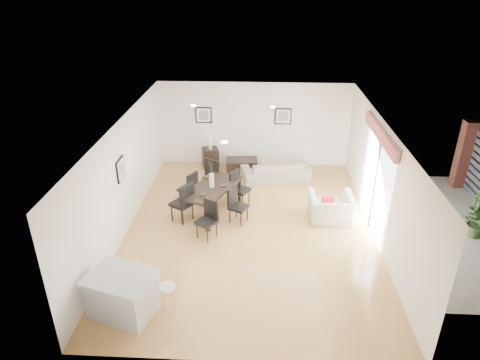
# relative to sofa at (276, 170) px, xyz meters

# --- Properties ---
(ground) EXTENTS (8.00, 8.00, 0.00)m
(ground) POSITION_rel_sofa_xyz_m (-0.70, -2.88, -0.30)
(ground) COLOR tan
(ground) RESTS_ON ground
(wall_back) EXTENTS (6.00, 0.04, 2.70)m
(wall_back) POSITION_rel_sofa_xyz_m (-0.70, 1.12, 1.05)
(wall_back) COLOR white
(wall_back) RESTS_ON ground
(wall_front) EXTENTS (6.00, 0.04, 2.70)m
(wall_front) POSITION_rel_sofa_xyz_m (-0.70, -6.88, 1.05)
(wall_front) COLOR white
(wall_front) RESTS_ON ground
(wall_left) EXTENTS (0.04, 8.00, 2.70)m
(wall_left) POSITION_rel_sofa_xyz_m (-3.70, -2.88, 1.05)
(wall_left) COLOR white
(wall_left) RESTS_ON ground
(wall_right) EXTENTS (0.04, 8.00, 2.70)m
(wall_right) POSITION_rel_sofa_xyz_m (2.30, -2.88, 1.05)
(wall_right) COLOR white
(wall_right) RESTS_ON ground
(ceiling) EXTENTS (6.00, 8.00, 0.02)m
(ceiling) POSITION_rel_sofa_xyz_m (-0.70, -2.88, 2.40)
(ceiling) COLOR white
(ceiling) RESTS_ON wall_back
(sofa) EXTENTS (2.17, 1.30, 0.59)m
(sofa) POSITION_rel_sofa_xyz_m (0.00, 0.00, 0.00)
(sofa) COLOR gray
(sofa) RESTS_ON ground
(armchair) EXTENTS (1.11, 0.98, 0.70)m
(armchair) POSITION_rel_sofa_xyz_m (1.32, -2.34, 0.05)
(armchair) COLOR beige
(armchair) RESTS_ON ground
(courtyard_plant_a) EXTENTS (0.78, 0.72, 0.74)m
(courtyard_plant_a) POSITION_rel_sofa_xyz_m (4.71, -2.90, 0.07)
(courtyard_plant_a) COLOR #385123
(courtyard_plant_a) RESTS_ON ground
(courtyard_plant_b) EXTENTS (0.40, 0.40, 0.65)m
(courtyard_plant_b) POSITION_rel_sofa_xyz_m (5.08, -2.03, 0.03)
(courtyard_plant_b) COLOR #385123
(courtyard_plant_b) RESTS_ON ground
(dining_table) EXTENTS (1.54, 2.00, 0.75)m
(dining_table) POSITION_rel_sofa_xyz_m (-1.71, -2.09, 0.37)
(dining_table) COLOR black
(dining_table) RESTS_ON ground
(dining_chair_wnear) EXTENTS (0.66, 0.66, 1.06)m
(dining_chair_wnear) POSITION_rel_sofa_xyz_m (-2.35, -2.59, 0.29)
(dining_chair_wnear) COLOR black
(dining_chair_wnear) RESTS_ON ground
(dining_chair_wfar) EXTENTS (0.58, 0.58, 0.94)m
(dining_chair_wfar) POSITION_rel_sofa_xyz_m (-2.35, -1.68, 0.23)
(dining_chair_wfar) COLOR black
(dining_chair_wfar) RESTS_ON ground
(dining_chair_enear) EXTENTS (0.56, 0.56, 0.93)m
(dining_chair_enear) POSITION_rel_sofa_xyz_m (-1.06, -2.50, 0.22)
(dining_chair_enear) COLOR black
(dining_chair_enear) RESTS_ON ground
(dining_chair_efar) EXTENTS (0.59, 0.59, 0.97)m
(dining_chair_efar) POSITION_rel_sofa_xyz_m (-1.06, -1.60, 0.24)
(dining_chair_efar) COLOR black
(dining_chair_efar) RESTS_ON ground
(dining_chair_head) EXTENTS (0.58, 0.58, 0.94)m
(dining_chair_head) POSITION_rel_sofa_xyz_m (-1.66, -3.22, 0.23)
(dining_chair_head) COLOR black
(dining_chair_head) RESTS_ON ground
(dining_chair_foot) EXTENTS (0.66, 0.66, 1.07)m
(dining_chair_foot) POSITION_rel_sofa_xyz_m (-1.76, -0.97, 0.30)
(dining_chair_foot) COLOR black
(dining_chair_foot) RESTS_ON ground
(vase) EXTENTS (0.82, 1.34, 0.76)m
(vase) POSITION_rel_sofa_xyz_m (-1.71, -2.09, 0.78)
(vase) COLOR white
(vase) RESTS_ON dining_table
(coffee_table) EXTENTS (1.02, 0.66, 0.39)m
(coffee_table) POSITION_rel_sofa_xyz_m (-1.07, 0.53, -0.10)
(coffee_table) COLOR black
(coffee_table) RESTS_ON ground
(side_table) EXTENTS (0.60, 0.60, 0.64)m
(side_table) POSITION_rel_sofa_xyz_m (-2.08, 0.77, 0.02)
(side_table) COLOR black
(side_table) RESTS_ON ground
(table_lamp) EXTENTS (0.24, 0.24, 0.46)m
(table_lamp) POSITION_rel_sofa_xyz_m (-2.08, 0.77, 0.64)
(table_lamp) COLOR white
(table_lamp) RESTS_ON side_table
(cushion) EXTENTS (0.32, 0.17, 0.31)m
(cushion) POSITION_rel_sofa_xyz_m (1.22, -2.44, 0.26)
(cushion) COLOR #AB1623
(cushion) RESTS_ON armchair
(kitchen_island) EXTENTS (1.41, 1.23, 0.83)m
(kitchen_island) POSITION_rel_sofa_xyz_m (-2.93, -5.85, 0.12)
(kitchen_island) COLOR #BDBDBF
(kitchen_island) RESTS_ON ground
(bar_stool) EXTENTS (0.30, 0.30, 0.65)m
(bar_stool) POSITION_rel_sofa_xyz_m (-2.10, -5.85, 0.26)
(bar_stool) COLOR white
(bar_stool) RESTS_ON ground
(framed_print_back_left) EXTENTS (0.52, 0.04, 0.52)m
(framed_print_back_left) POSITION_rel_sofa_xyz_m (-2.30, 1.09, 1.35)
(framed_print_back_left) COLOR black
(framed_print_back_left) RESTS_ON wall_back
(framed_print_back_right) EXTENTS (0.52, 0.04, 0.52)m
(framed_print_back_right) POSITION_rel_sofa_xyz_m (0.20, 1.09, 1.35)
(framed_print_back_right) COLOR black
(framed_print_back_right) RESTS_ON wall_back
(framed_print_left_wall) EXTENTS (0.04, 0.52, 0.52)m
(framed_print_left_wall) POSITION_rel_sofa_xyz_m (-3.67, -3.08, 1.35)
(framed_print_left_wall) COLOR black
(framed_print_left_wall) RESTS_ON wall_left
(sliding_door) EXTENTS (0.12, 2.70, 2.57)m
(sliding_door) POSITION_rel_sofa_xyz_m (2.26, -2.58, 1.37)
(sliding_door) COLOR white
(sliding_door) RESTS_ON wall_right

